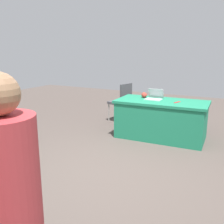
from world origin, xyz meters
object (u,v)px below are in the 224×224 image
object	(u,v)px
chair_tucked_left	(5,114)
person_attendee_browsing	(10,209)
table_foreground	(161,119)
scissors_red	(177,102)
laptop_silver	(154,97)
chair_near_front	(122,100)
yarn_ball	(144,95)

from	to	relation	value
chair_tucked_left	person_attendee_browsing	distance (m)	3.77
table_foreground	scissors_red	xyz separation A→B (m)	(-0.31, 0.03, 0.38)
laptop_silver	scissors_red	world-z (taller)	laptop_silver
table_foreground	person_attendee_browsing	bearing A→B (deg)	95.73
chair_near_front	table_foreground	bearing A→B (deg)	-106.87
table_foreground	chair_near_front	distance (m)	1.42
chair_near_front	yarn_ball	xyz separation A→B (m)	(-0.79, 0.59, 0.27)
laptop_silver	person_attendee_browsing	bearing A→B (deg)	98.60
chair_tucked_left	yarn_ball	world-z (taller)	chair_tucked_left
chair_near_front	scissors_red	size ratio (longest dim) A/B	5.28
chair_tucked_left	person_attendee_browsing	bearing A→B (deg)	-34.71
laptop_silver	yarn_ball	xyz separation A→B (m)	(0.24, -0.07, 0.02)
table_foreground	scissors_red	size ratio (longest dim) A/B	10.02
scissors_red	laptop_silver	bearing A→B (deg)	-81.40
chair_tucked_left	person_attendee_browsing	size ratio (longest dim) A/B	0.60
person_attendee_browsing	laptop_silver	xyz separation A→B (m)	(0.58, -4.07, -0.11)
chair_tucked_left	laptop_silver	distance (m)	2.90
table_foreground	chair_tucked_left	world-z (taller)	chair_tucked_left
chair_tucked_left	chair_near_front	bearing A→B (deg)	65.41
chair_tucked_left	scissors_red	world-z (taller)	chair_tucked_left
chair_near_front	chair_tucked_left	bearing A→B (deg)	164.68
chair_tucked_left	yarn_ball	size ratio (longest dim) A/B	8.66
laptop_silver	yarn_ball	world-z (taller)	laptop_silver
chair_near_front	laptop_silver	distance (m)	1.25
chair_near_front	scissors_red	world-z (taller)	chair_near_front
table_foreground	chair_tucked_left	xyz separation A→B (m)	(2.52, 1.64, 0.18)
table_foreground	yarn_ball	xyz separation A→B (m)	(0.42, -0.13, 0.43)
table_foreground	person_attendee_browsing	world-z (taller)	person_attendee_browsing
yarn_ball	table_foreground	bearing A→B (deg)	163.11
yarn_ball	chair_tucked_left	bearing A→B (deg)	40.23
chair_near_front	chair_tucked_left	xyz separation A→B (m)	(1.30, 2.36, 0.02)
table_foreground	laptop_silver	world-z (taller)	laptop_silver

